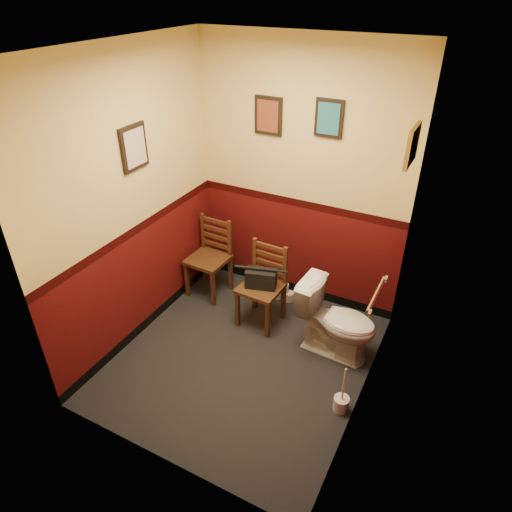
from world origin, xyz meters
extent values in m
cube|color=black|center=(0.00, 0.00, 0.00)|extent=(2.20, 2.40, 0.00)
cube|color=silver|center=(0.00, 0.00, 2.70)|extent=(2.20, 2.40, 0.00)
cube|color=#480C0D|center=(0.00, 1.20, 1.35)|extent=(2.20, 0.00, 2.70)
cube|color=#480C0D|center=(0.00, -1.20, 1.35)|extent=(2.20, 0.00, 2.70)
cube|color=#480C0D|center=(-1.10, 0.00, 1.35)|extent=(0.00, 2.40, 2.70)
cube|color=#480C0D|center=(1.10, 0.00, 1.35)|extent=(0.00, 2.40, 2.70)
cylinder|color=silver|center=(1.07, 0.25, 0.95)|extent=(0.03, 0.50, 0.03)
cylinder|color=silver|center=(1.09, 0.00, 0.95)|extent=(0.02, 0.06, 0.06)
cylinder|color=silver|center=(1.09, 0.50, 0.95)|extent=(0.02, 0.06, 0.06)
cube|color=black|center=(-0.35, 1.18, 1.95)|extent=(0.28, 0.03, 0.36)
cube|color=brown|center=(-0.35, 1.17, 1.95)|extent=(0.22, 0.01, 0.30)
cube|color=black|center=(0.25, 1.18, 2.00)|extent=(0.26, 0.03, 0.34)
cube|color=#256878|center=(0.25, 1.17, 2.00)|extent=(0.20, 0.01, 0.28)
cube|color=black|center=(-1.08, 0.10, 1.85)|extent=(0.03, 0.30, 0.38)
cube|color=#C5AE9A|center=(-1.07, 0.10, 1.85)|extent=(0.01, 0.24, 0.31)
cube|color=olive|center=(1.08, 0.60, 2.05)|extent=(0.03, 0.34, 0.28)
cube|color=#C5AE9A|center=(1.07, 0.60, 2.05)|extent=(0.01, 0.28, 0.22)
imported|color=white|center=(0.72, 0.49, 0.36)|extent=(0.77, 0.46, 0.73)
cylinder|color=silver|center=(1.00, -0.15, 0.06)|extent=(0.13, 0.13, 0.13)
cylinder|color=silver|center=(1.00, -0.15, 0.28)|extent=(0.02, 0.02, 0.37)
cube|color=#56311A|center=(-0.85, 0.75, 0.44)|extent=(0.43, 0.43, 0.04)
cube|color=#56311A|center=(-1.03, 0.58, 0.22)|extent=(0.04, 0.04, 0.44)
cube|color=#56311A|center=(-1.02, 0.93, 0.22)|extent=(0.04, 0.04, 0.44)
cube|color=#56311A|center=(-0.68, 0.57, 0.22)|extent=(0.04, 0.04, 0.44)
cube|color=#56311A|center=(-0.67, 0.91, 0.22)|extent=(0.04, 0.04, 0.44)
cube|color=#56311A|center=(-1.02, 0.94, 0.65)|extent=(0.04, 0.04, 0.44)
cube|color=#56311A|center=(-0.67, 0.92, 0.65)|extent=(0.04, 0.04, 0.44)
cube|color=#56311A|center=(-0.84, 0.93, 0.53)|extent=(0.33, 0.04, 0.04)
cube|color=#56311A|center=(-0.84, 0.93, 0.63)|extent=(0.33, 0.04, 0.04)
cube|color=#56311A|center=(-0.84, 0.93, 0.73)|extent=(0.33, 0.04, 0.04)
cube|color=#56311A|center=(-0.84, 0.93, 0.82)|extent=(0.33, 0.04, 0.04)
cube|color=#56311A|center=(-0.10, 0.55, 0.43)|extent=(0.42, 0.42, 0.04)
cube|color=#56311A|center=(-0.28, 0.39, 0.22)|extent=(0.04, 0.04, 0.43)
cube|color=#56311A|center=(-0.26, 0.73, 0.22)|extent=(0.04, 0.04, 0.43)
cube|color=#56311A|center=(0.06, 0.37, 0.22)|extent=(0.04, 0.04, 0.43)
cube|color=#56311A|center=(0.08, 0.71, 0.22)|extent=(0.04, 0.04, 0.43)
cube|color=#56311A|center=(-0.26, 0.74, 0.65)|extent=(0.04, 0.04, 0.43)
cube|color=#56311A|center=(0.08, 0.72, 0.65)|extent=(0.04, 0.04, 0.43)
cube|color=#56311A|center=(-0.09, 0.73, 0.53)|extent=(0.33, 0.04, 0.04)
cube|color=#56311A|center=(-0.09, 0.73, 0.62)|extent=(0.33, 0.04, 0.04)
cube|color=#56311A|center=(-0.09, 0.73, 0.72)|extent=(0.33, 0.04, 0.04)
cube|color=#56311A|center=(-0.09, 0.73, 0.81)|extent=(0.33, 0.04, 0.04)
cube|color=black|center=(-0.10, 0.55, 0.54)|extent=(0.33, 0.23, 0.19)
cylinder|color=black|center=(-0.10, 0.55, 0.66)|extent=(0.26, 0.10, 0.03)
cylinder|color=silver|center=(-0.11, 1.02, 0.05)|extent=(0.11, 0.11, 0.10)
cylinder|color=silver|center=(0.01, 1.02, 0.05)|extent=(0.11, 0.11, 0.10)
cylinder|color=silver|center=(-0.05, 1.01, 0.15)|extent=(0.11, 0.11, 0.10)
camera|label=1|loc=(1.55, -2.75, 3.10)|focal=32.00mm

